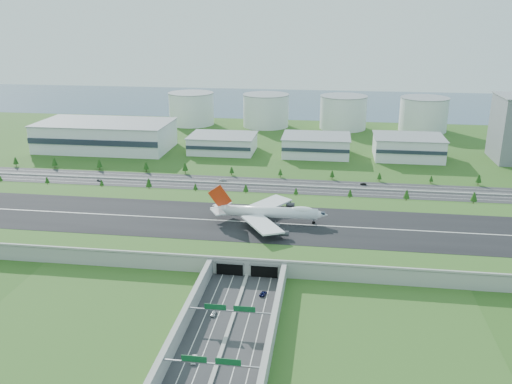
# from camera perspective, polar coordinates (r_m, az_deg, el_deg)

# --- Properties ---
(ground) EXTENTS (1200.00, 1200.00, 0.00)m
(ground) POSITION_cam_1_polar(r_m,az_deg,el_deg) (312.19, 0.47, -4.63)
(ground) COLOR #225319
(ground) RESTS_ON ground
(airfield_deck) EXTENTS (520.00, 100.00, 9.20)m
(airfield_deck) POSITION_cam_1_polar(r_m,az_deg,el_deg) (310.51, 0.47, -3.94)
(airfield_deck) COLOR gray
(airfield_deck) RESTS_ON ground
(underpass_road) EXTENTS (38.80, 120.40, 8.00)m
(underpass_road) POSITION_cam_1_polar(r_m,az_deg,el_deg) (223.45, -2.97, -13.79)
(underpass_road) COLOR #28282B
(underpass_road) RESTS_ON ground
(sign_gantry_near) EXTENTS (38.70, 0.70, 9.80)m
(sign_gantry_near) POSITION_cam_1_polar(r_m,az_deg,el_deg) (225.26, -2.77, -12.45)
(sign_gantry_near) COLOR gray
(sign_gantry_near) RESTS_ON ground
(sign_gantry_far) EXTENTS (38.70, 0.70, 9.80)m
(sign_gantry_far) POSITION_cam_1_polar(r_m,az_deg,el_deg) (196.72, -4.75, -17.62)
(sign_gantry_far) COLOR gray
(sign_gantry_far) RESTS_ON ground
(north_expressway) EXTENTS (560.00, 36.00, 0.12)m
(north_expressway) POSITION_cam_1_polar(r_m,az_deg,el_deg) (400.67, 2.26, 0.68)
(north_expressway) COLOR #28282B
(north_expressway) RESTS_ON ground
(tree_row) EXTENTS (501.33, 48.72, 8.43)m
(tree_row) POSITION_cam_1_polar(r_m,az_deg,el_deg) (400.80, 3.56, 1.36)
(tree_row) COLOR #3D2819
(tree_row) RESTS_ON ground
(hangar_west) EXTENTS (120.00, 60.00, 25.00)m
(hangar_west) POSITION_cam_1_polar(r_m,az_deg,el_deg) (525.03, -15.55, 5.73)
(hangar_west) COLOR silver
(hangar_west) RESTS_ON ground
(hangar_mid_a) EXTENTS (58.00, 42.00, 15.00)m
(hangar_mid_a) POSITION_cam_1_polar(r_m,az_deg,el_deg) (497.99, -3.52, 5.11)
(hangar_mid_a) COLOR silver
(hangar_mid_a) RESTS_ON ground
(hangar_mid_b) EXTENTS (58.00, 42.00, 17.00)m
(hangar_mid_b) POSITION_cam_1_polar(r_m,az_deg,el_deg) (488.30, 6.34, 4.88)
(hangar_mid_b) COLOR silver
(hangar_mid_b) RESTS_ON ground
(hangar_mid_c) EXTENTS (58.00, 42.00, 19.00)m
(hangar_mid_c) POSITION_cam_1_polar(r_m,az_deg,el_deg) (492.58, 15.71, 4.54)
(hangar_mid_c) COLOR silver
(hangar_mid_c) RESTS_ON ground
(fuel_tank_a) EXTENTS (50.00, 50.00, 35.00)m
(fuel_tank_a) POSITION_cam_1_polar(r_m,az_deg,el_deg) (623.99, -6.81, 8.69)
(fuel_tank_a) COLOR silver
(fuel_tank_a) RESTS_ON ground
(fuel_tank_b) EXTENTS (50.00, 50.00, 35.00)m
(fuel_tank_b) POSITION_cam_1_polar(r_m,az_deg,el_deg) (608.14, 1.05, 8.56)
(fuel_tank_b) COLOR silver
(fuel_tank_b) RESTS_ON ground
(fuel_tank_c) EXTENTS (50.00, 50.00, 35.00)m
(fuel_tank_c) POSITION_cam_1_polar(r_m,az_deg,el_deg) (603.96, 9.16, 8.26)
(fuel_tank_c) COLOR silver
(fuel_tank_c) RESTS_ON ground
(fuel_tank_d) EXTENTS (50.00, 50.00, 35.00)m
(fuel_tank_d) POSITION_cam_1_polar(r_m,az_deg,el_deg) (611.67, 17.22, 7.80)
(fuel_tank_d) COLOR silver
(fuel_tank_d) RESTS_ON ground
(bay_water) EXTENTS (1200.00, 260.00, 0.06)m
(bay_water) POSITION_cam_1_polar(r_m,az_deg,el_deg) (775.27, 5.20, 9.35)
(bay_water) COLOR #344A63
(bay_water) RESTS_ON ground
(boeing_747) EXTENTS (68.80, 65.08, 21.28)m
(boeing_747) POSITION_cam_1_polar(r_m,az_deg,el_deg) (308.57, 1.31, -2.11)
(boeing_747) COLOR white
(boeing_747) RESTS_ON airfield_deck
(car_0) EXTENTS (1.89, 4.68, 1.60)m
(car_0) POSITION_cam_1_polar(r_m,az_deg,el_deg) (236.24, -4.48, -12.59)
(car_0) COLOR silver
(car_0) RESTS_ON ground
(car_1) EXTENTS (2.17, 5.15, 1.65)m
(car_1) POSITION_cam_1_polar(r_m,az_deg,el_deg) (209.94, -6.54, -17.09)
(car_1) COLOR silver
(car_1) RESTS_ON ground
(car_2) EXTENTS (3.49, 5.41, 1.39)m
(car_2) POSITION_cam_1_polar(r_m,az_deg,el_deg) (250.35, 0.76, -10.63)
(car_2) COLOR #0A0E36
(car_2) RESTS_ON ground
(car_4) EXTENTS (4.82, 3.45, 1.52)m
(car_4) POSITION_cam_1_polar(r_m,az_deg,el_deg) (427.20, -16.17, 1.20)
(car_4) COLOR #4F5054
(car_4) RESTS_ON ground
(car_5) EXTENTS (4.83, 2.32, 1.53)m
(car_5) POSITION_cam_1_polar(r_m,az_deg,el_deg) (409.30, 11.23, 0.84)
(car_5) COLOR black
(car_5) RESTS_ON ground
(car_7) EXTENTS (6.18, 3.59, 1.68)m
(car_7) POSITION_cam_1_polar(r_m,az_deg,el_deg) (411.52, -3.58, 1.27)
(car_7) COLOR silver
(car_7) RESTS_ON ground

